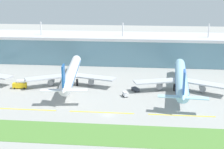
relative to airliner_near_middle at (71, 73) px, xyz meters
The scene contains 11 objects.
ground_plane 47.40m from the airliner_near_middle, 58.67° to the right, with size 600.00×600.00×0.00m, color #9E9E99.
terminal_building 60.72m from the airliner_near_middle, 66.25° to the left, with size 288.00×34.00×28.23m.
airliner_near_middle is the anchor object (origin of this frame).
airliner_far_middle 58.35m from the airliner_near_middle, ahead, with size 48.65×72.46×18.90m.
taxiway_stripe_mid_west 39.90m from the airliner_near_middle, 108.64° to the right, with size 28.00×0.70×0.04m, color yellow.
taxiway_stripe_centre 43.50m from the airliner_near_middle, 60.14° to the right, with size 28.00×0.70×0.04m, color yellow.
taxiway_stripe_mid_east 67.12m from the airliner_near_middle, 33.95° to the right, with size 28.00×0.70×0.04m, color yellow.
grass_verge 63.51m from the airliner_near_middle, 67.27° to the right, with size 300.00×18.00×0.10m, color #518438.
baggage_cart 34.72m from the airliner_near_middle, 28.13° to the right, with size 3.07×4.01×2.48m.
pushback_tug 36.23m from the airliner_near_middle, 11.80° to the right, with size 4.43×4.99×1.85m.
fuel_truck 27.42m from the airliner_near_middle, 160.84° to the right, with size 7.50×3.61×4.95m.
Camera 1 is at (14.58, -126.53, 53.83)m, focal length 52.26 mm.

